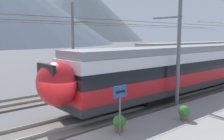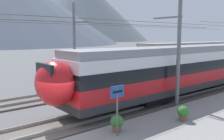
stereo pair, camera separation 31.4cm
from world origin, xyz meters
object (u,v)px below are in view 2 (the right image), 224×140
Objects in this scene: catenary_mast_far_side at (75,44)px; potted_plant_platform_edge at (183,112)px; train_near_platform at (222,62)px; train_far_track at (215,54)px; catenary_mast_mid at (177,44)px; potted_plant_by_shelter at (117,122)px; platform_sign at (117,99)px.

catenary_mast_far_side is 12.25m from potted_plant_platform_edge.
train_far_track is (9.82, 5.87, -0.00)m from train_near_platform.
catenary_mast_mid reaches higher than train_far_track.
catenary_mast_mid is at bearing 43.31° from potted_plant_platform_edge.
potted_plant_by_shelter is at bearing -168.35° from catenary_mast_mid.
platform_sign is at bearing 169.93° from potted_plant_platform_edge.
potted_plant_by_shelter is at bearing -160.54° from train_far_track.
platform_sign is (-15.50, -3.31, -0.30)m from train_near_platform.
train_near_platform is 9.66m from catenary_mast_mid.
catenary_mast_mid reaches higher than catenary_mast_far_side.
catenary_mast_mid is (-19.13, -7.63, 1.86)m from train_far_track.
platform_sign is at bearing -112.91° from catenary_mast_far_side.
catenary_mast_mid is at bearing 11.65° from potted_plant_by_shelter.
train_far_track is at bearing 30.88° from train_near_platform.
catenary_mast_mid is 6.73m from platform_sign.
platform_sign is (-4.70, -11.12, -1.99)m from catenary_mast_far_side.
train_near_platform is 13.44m from catenary_mast_far_side.
catenary_mast_far_side is (-20.62, 1.94, 1.70)m from train_far_track.
train_far_track is 0.71× the size of catenary_mast_mid.
catenary_mast_far_side reaches higher than train_far_track.
train_far_track is at bearing 19.93° from platform_sign.
catenary_mast_far_side reaches higher than potted_plant_platform_edge.
catenary_mast_mid is 6.90m from potted_plant_by_shelter.
train_far_track is at bearing -5.39° from catenary_mast_far_side.
train_near_platform reaches higher than potted_plant_platform_edge.
train_far_track reaches higher than platform_sign.
catenary_mast_mid is 9.69m from catenary_mast_far_side.
potted_plant_by_shelter is (-4.44, -10.80, -3.16)m from catenary_mast_far_side.
catenary_mast_far_side is at bearing 67.09° from platform_sign.
potted_plant_platform_edge is (-21.49, -9.86, -1.47)m from train_far_track.
platform_sign is at bearing -160.07° from train_far_track.
potted_plant_platform_edge is at bearing -161.15° from train_near_platform.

